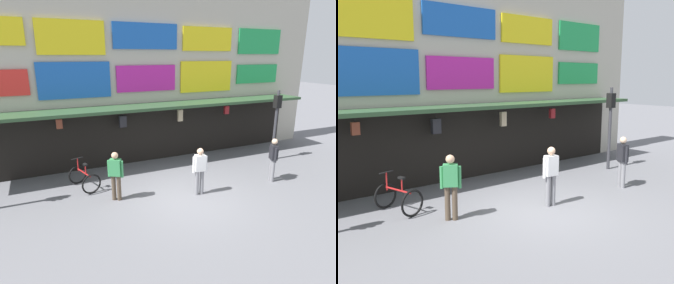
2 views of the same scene
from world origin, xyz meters
TOP-DOWN VIEW (x-y plane):
  - ground_plane at (0.00, 0.00)m, footprint 80.00×80.00m
  - shopfront at (-0.00, 4.57)m, footprint 18.00×2.60m
  - traffic_light_far at (5.29, 1.74)m, footprint 0.28×0.33m
  - bicycle_parked at (-3.14, 2.10)m, footprint 1.03×1.32m
  - pedestrian_in_white at (0.42, 0.00)m, footprint 0.53×0.27m
  - pedestrian_in_purple at (-2.30, 0.76)m, footprint 0.46×0.38m
  - pedestrian_in_green at (3.55, -0.11)m, footprint 0.34×0.50m

SIDE VIEW (x-z plane):
  - ground_plane at x=0.00m, z-range 0.00..0.00m
  - bicycle_parked at x=-3.14m, z-range -0.13..0.92m
  - pedestrian_in_white at x=0.42m, z-range 0.11..1.79m
  - pedestrian_in_purple at x=-2.30m, z-range 0.11..1.79m
  - pedestrian_in_green at x=3.55m, z-range 0.11..1.79m
  - traffic_light_far at x=5.29m, z-range 0.54..3.74m
  - shopfront at x=0.00m, z-range -0.04..7.96m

